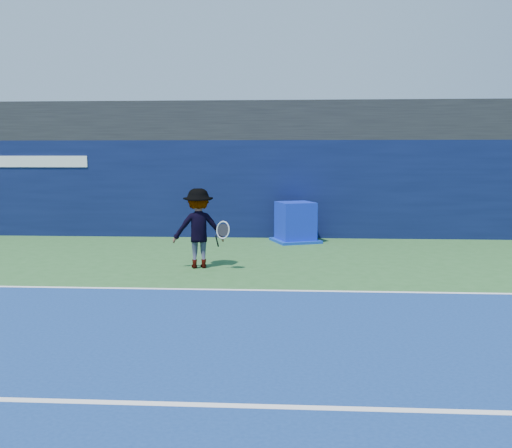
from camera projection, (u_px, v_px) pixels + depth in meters
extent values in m
plane|color=#2C5F2A|center=(174.00, 341.00, 7.78)|extent=(80.00, 80.00, 0.00)
cube|color=white|center=(207.00, 289.00, 10.75)|extent=(24.00, 0.10, 0.01)
cube|color=white|center=(135.00, 403.00, 5.79)|extent=(24.00, 0.10, 0.01)
cube|color=black|center=(243.00, 123.00, 18.75)|extent=(36.00, 3.00, 1.20)
cube|color=#0A1238|center=(241.00, 188.00, 18.01)|extent=(36.00, 1.00, 3.00)
cube|color=white|center=(17.00, 161.00, 17.83)|extent=(4.50, 0.04, 0.35)
cube|color=#0C1FB5|center=(295.00, 222.00, 16.76)|extent=(1.27, 1.27, 1.18)
cube|color=#0C2EA8|center=(295.00, 240.00, 16.82)|extent=(1.59, 1.59, 0.08)
imported|color=white|center=(199.00, 228.00, 12.83)|extent=(1.28, 0.92, 1.79)
cylinder|color=black|center=(217.00, 241.00, 12.59)|extent=(0.09, 0.16, 0.28)
torus|color=silver|center=(223.00, 230.00, 12.50)|extent=(0.33, 0.19, 0.32)
cylinder|color=black|center=(223.00, 230.00, 12.50)|extent=(0.28, 0.14, 0.27)
sphere|color=#CFF71B|center=(218.00, 230.00, 12.80)|extent=(0.06, 0.06, 0.06)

